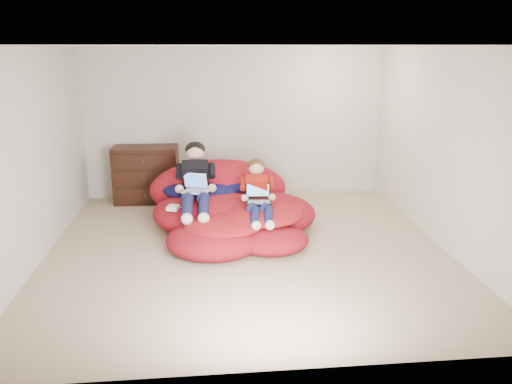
{
  "coord_description": "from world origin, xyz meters",
  "views": [
    {
      "loc": [
        -0.47,
        -5.89,
        2.49
      ],
      "look_at": [
        0.13,
        0.21,
        0.7
      ],
      "focal_mm": 35.0,
      "sensor_mm": 36.0,
      "label": 1
    }
  ],
  "objects_px": {
    "beanbag_pile": "(228,208)",
    "laptop_black": "(258,197)",
    "older_boy": "(196,179)",
    "younger_boy": "(258,191)",
    "dresser": "(146,174)",
    "laptop_white": "(196,187)"
  },
  "relations": [
    {
      "from": "younger_boy",
      "to": "laptop_white",
      "type": "xyz_separation_m",
      "value": [
        -0.84,
        0.25,
        0.02
      ]
    },
    {
      "from": "beanbag_pile",
      "to": "laptop_black",
      "type": "distance_m",
      "value": 0.64
    },
    {
      "from": "older_boy",
      "to": "beanbag_pile",
      "type": "bearing_deg",
      "value": 2.75
    },
    {
      "from": "laptop_white",
      "to": "laptop_black",
      "type": "relative_size",
      "value": 1.13
    },
    {
      "from": "younger_boy",
      "to": "dresser",
      "type": "bearing_deg",
      "value": 134.08
    },
    {
      "from": "dresser",
      "to": "laptop_black",
      "type": "xyz_separation_m",
      "value": [
        1.68,
        -1.79,
        0.1
      ]
    },
    {
      "from": "beanbag_pile",
      "to": "older_boy",
      "type": "xyz_separation_m",
      "value": [
        -0.45,
        -0.02,
        0.45
      ]
    },
    {
      "from": "beanbag_pile",
      "to": "younger_boy",
      "type": "xyz_separation_m",
      "value": [
        0.39,
        -0.37,
        0.35
      ]
    },
    {
      "from": "dresser",
      "to": "beanbag_pile",
      "type": "distance_m",
      "value": 1.89
    },
    {
      "from": "beanbag_pile",
      "to": "younger_boy",
      "type": "distance_m",
      "value": 0.64
    },
    {
      "from": "laptop_black",
      "to": "younger_boy",
      "type": "bearing_deg",
      "value": 90.0
    },
    {
      "from": "beanbag_pile",
      "to": "younger_boy",
      "type": "height_order",
      "value": "younger_boy"
    },
    {
      "from": "younger_boy",
      "to": "laptop_black",
      "type": "bearing_deg",
      "value": -90.0
    },
    {
      "from": "beanbag_pile",
      "to": "laptop_white",
      "type": "xyz_separation_m",
      "value": [
        -0.45,
        -0.12,
        0.37
      ]
    },
    {
      "from": "laptop_white",
      "to": "younger_boy",
      "type": "bearing_deg",
      "value": -16.37
    },
    {
      "from": "dresser",
      "to": "laptop_black",
      "type": "bearing_deg",
      "value": -46.8
    },
    {
      "from": "dresser",
      "to": "laptop_white",
      "type": "xyz_separation_m",
      "value": [
        0.84,
        -1.49,
        0.18
      ]
    },
    {
      "from": "dresser",
      "to": "younger_boy",
      "type": "relative_size",
      "value": 1.0
    },
    {
      "from": "older_boy",
      "to": "younger_boy",
      "type": "height_order",
      "value": "older_boy"
    },
    {
      "from": "laptop_white",
      "to": "laptop_black",
      "type": "distance_m",
      "value": 0.89
    },
    {
      "from": "dresser",
      "to": "laptop_white",
      "type": "relative_size",
      "value": 2.67
    },
    {
      "from": "older_boy",
      "to": "younger_boy",
      "type": "relative_size",
      "value": 1.24
    }
  ]
}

